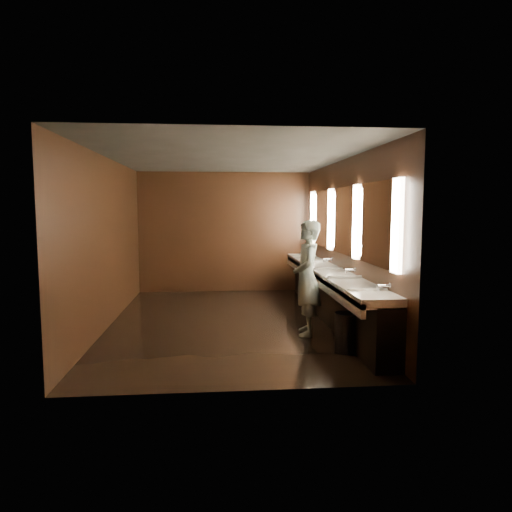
# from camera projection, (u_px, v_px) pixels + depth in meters

# --- Properties ---
(floor) EXTENTS (6.00, 6.00, 0.00)m
(floor) POSITION_uv_depth(u_px,v_px,m) (229.00, 322.00, 7.88)
(floor) COLOR black
(floor) RESTS_ON ground
(ceiling) EXTENTS (4.00, 6.00, 0.02)m
(ceiling) POSITION_uv_depth(u_px,v_px,m) (228.00, 158.00, 7.59)
(ceiling) COLOR #2D2D2B
(ceiling) RESTS_ON wall_back
(wall_back) EXTENTS (4.00, 0.02, 2.80)m
(wall_back) POSITION_uv_depth(u_px,v_px,m) (225.00, 232.00, 10.71)
(wall_back) COLOR black
(wall_back) RESTS_ON floor
(wall_front) EXTENTS (4.00, 0.02, 2.80)m
(wall_front) POSITION_uv_depth(u_px,v_px,m) (237.00, 262.00, 4.76)
(wall_front) COLOR black
(wall_front) RESTS_ON floor
(wall_left) EXTENTS (0.02, 6.00, 2.80)m
(wall_left) POSITION_uv_depth(u_px,v_px,m) (108.00, 242.00, 7.56)
(wall_left) COLOR black
(wall_left) RESTS_ON floor
(wall_right) EXTENTS (0.02, 6.00, 2.80)m
(wall_right) POSITION_uv_depth(u_px,v_px,m) (344.00, 241.00, 7.91)
(wall_right) COLOR black
(wall_right) RESTS_ON floor
(sink_counter) EXTENTS (0.55, 5.40, 1.01)m
(sink_counter) POSITION_uv_depth(u_px,v_px,m) (331.00, 292.00, 7.99)
(sink_counter) COLOR black
(sink_counter) RESTS_ON floor
(mirror_band) EXTENTS (0.06, 5.03, 1.15)m
(mirror_band) POSITION_uv_depth(u_px,v_px,m) (343.00, 221.00, 7.88)
(mirror_band) COLOR #FAE6C4
(mirror_band) RESTS_ON wall_right
(person) EXTENTS (0.49, 0.69, 1.78)m
(person) POSITION_uv_depth(u_px,v_px,m) (307.00, 278.00, 7.05)
(person) COLOR #89B5CD
(person) RESTS_ON floor
(trash_bin) EXTENTS (0.37, 0.37, 0.53)m
(trash_bin) POSITION_uv_depth(u_px,v_px,m) (347.00, 332.00, 6.26)
(trash_bin) COLOR black
(trash_bin) RESTS_ON floor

